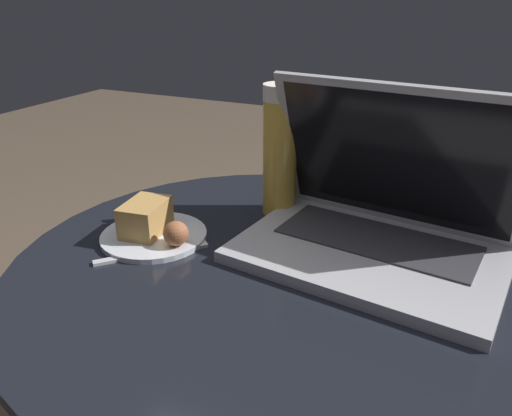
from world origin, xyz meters
name	(u,v)px	position (x,y,z in m)	size (l,w,h in m)	color
table	(266,325)	(0.00, 0.00, 0.37)	(0.76, 0.76, 0.49)	black
laptop	(377,222)	(0.14, 0.10, 0.54)	(0.41, 0.30, 0.25)	#B2B2B7
beer_glass	(280,151)	(-0.05, 0.18, 0.60)	(0.06, 0.06, 0.23)	gold
snack_plate	(152,228)	(-0.20, -0.01, 0.51)	(0.17, 0.17, 0.06)	silver
fork	(161,251)	(-0.16, -0.04, 0.49)	(0.13, 0.14, 0.01)	silver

